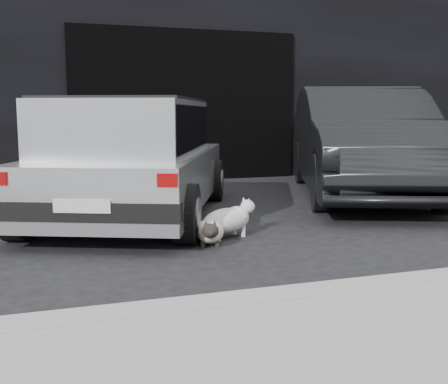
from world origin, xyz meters
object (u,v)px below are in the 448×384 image
object	(u,v)px
silver_hatchback	(132,154)
cat_white	(230,219)
cat_siamese	(210,231)
second_car	(362,142)

from	to	relation	value
silver_hatchback	cat_white	bearing A→B (deg)	-37.48
silver_hatchback	cat_siamese	xyz separation A→B (m)	(0.44, -1.49, -0.61)
silver_hatchback	cat_white	xyz separation A→B (m)	(0.71, -1.27, -0.55)
second_car	cat_white	bearing A→B (deg)	-122.10
second_car	cat_siamese	distance (m)	3.71
cat_siamese	cat_white	xyz separation A→B (m)	(0.27, 0.22, 0.06)
cat_white	silver_hatchback	bearing A→B (deg)	-172.61
silver_hatchback	cat_siamese	world-z (taller)	silver_hatchback
cat_white	second_car	bearing A→B (deg)	104.43
second_car	cat_white	xyz separation A→B (m)	(-2.67, -1.95, -0.60)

